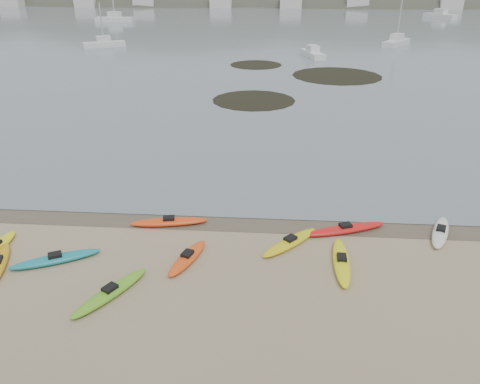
{
  "coord_description": "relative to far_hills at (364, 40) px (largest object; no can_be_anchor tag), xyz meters",
  "views": [
    {
      "loc": [
        1.57,
        -20.99,
        11.52
      ],
      "look_at": [
        0.0,
        0.0,
        1.5
      ],
      "focal_mm": 35.0,
      "sensor_mm": 36.0,
      "label": 1
    }
  ],
  "objects": [
    {
      "name": "kayaks",
      "position": [
        -40.87,
        -197.28,
        16.1
      ],
      "size": [
        21.85,
        9.17,
        0.34
      ],
      "color": "red",
      "rests_on": "ground"
    },
    {
      "name": "ground",
      "position": [
        -39.38,
        -193.97,
        15.93
      ],
      "size": [
        600.0,
        600.0,
        0.0
      ],
      "primitive_type": "plane",
      "color": "tan",
      "rests_on": "ground"
    },
    {
      "name": "far_hills",
      "position": [
        0.0,
        0.0,
        0.0
      ],
      "size": [
        550.0,
        135.0,
        80.0
      ],
      "color": "#384235",
      "rests_on": "ground"
    },
    {
      "name": "wet_sand",
      "position": [
        -39.38,
        -194.27,
        15.93
      ],
      "size": [
        60.0,
        60.0,
        0.0
      ],
      "primitive_type": "plane",
      "color": "brown",
      "rests_on": "ground"
    },
    {
      "name": "kelp_mats",
      "position": [
        -35.25,
        -159.92,
        15.96
      ],
      "size": [
        18.75,
        26.23,
        0.04
      ],
      "color": "black",
      "rests_on": "water"
    },
    {
      "name": "far_town",
      "position": [
        -33.38,
        -48.97,
        17.93
      ],
      "size": [
        199.0,
        5.0,
        4.0
      ],
      "color": "beige",
      "rests_on": "ground"
    },
    {
      "name": "moored_boats",
      "position": [
        -37.58,
        -107.72,
        16.5
      ],
      "size": [
        90.22,
        70.79,
        1.28
      ],
      "color": "silver",
      "rests_on": "ground"
    }
  ]
}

